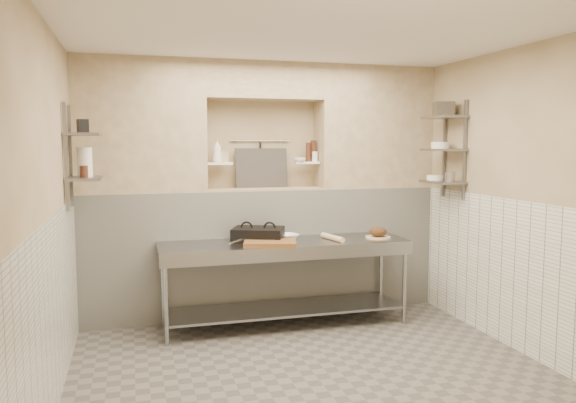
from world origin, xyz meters
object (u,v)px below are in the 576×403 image
object	(u,v)px
mixing_bowl	(288,237)
jug_left	(85,162)
panini_press	(258,234)
bowl_alcove	(300,160)
prep_table	(285,266)
bread_loaf	(378,232)
cutting_board	(270,243)
rolling_pin	(332,238)
bottle_soap	(217,151)

from	to	relation	value
mixing_bowl	jug_left	distance (m)	2.17
panini_press	bowl_alcove	size ratio (longest dim) A/B	4.34
prep_table	jug_left	size ratio (longest dim) A/B	9.68
panini_press	bread_loaf	world-z (taller)	panini_press
mixing_bowl	bowl_alcove	bearing A→B (deg)	56.79
panini_press	bread_loaf	bearing A→B (deg)	15.46
prep_table	panini_press	bearing A→B (deg)	156.59
jug_left	cutting_board	bearing A→B (deg)	-3.17
prep_table	jug_left	world-z (taller)	jug_left
rolling_pin	jug_left	size ratio (longest dim) A/B	1.43
bread_loaf	mixing_bowl	bearing A→B (deg)	168.97
prep_table	rolling_pin	world-z (taller)	rolling_pin
cutting_board	mixing_bowl	size ratio (longest dim) A/B	2.24
mixing_bowl	bread_loaf	world-z (taller)	bread_loaf
rolling_pin	bread_loaf	size ratio (longest dim) A/B	2.10
bowl_alcove	jug_left	world-z (taller)	jug_left
bread_loaf	prep_table	bearing A→B (deg)	177.31
rolling_pin	bread_loaf	xyz separation A→B (m)	(0.53, 0.01, 0.04)
bowl_alcove	prep_table	bearing A→B (deg)	-121.12
prep_table	bowl_alcove	world-z (taller)	bowl_alcove
panini_press	mixing_bowl	xyz separation A→B (m)	(0.33, 0.03, -0.04)
bread_loaf	jug_left	size ratio (longest dim) A/B	0.68
bottle_soap	panini_press	bearing A→B (deg)	-51.43
bread_loaf	bowl_alcove	distance (m)	1.19
prep_table	bowl_alcove	xyz separation A→B (m)	(0.31, 0.52, 1.09)
panini_press	rolling_pin	xyz separation A→B (m)	(0.77, -0.17, -0.04)
prep_table	cutting_board	world-z (taller)	cutting_board
mixing_bowl	bottle_soap	bearing A→B (deg)	148.47
cutting_board	bowl_alcove	world-z (taller)	bowl_alcove
prep_table	rolling_pin	distance (m)	0.58
rolling_pin	bottle_soap	world-z (taller)	bottle_soap
prep_table	bottle_soap	size ratio (longest dim) A/B	10.15
bottle_soap	bowl_alcove	size ratio (longest dim) A/B	1.79
mixing_bowl	prep_table	bearing A→B (deg)	-114.95
cutting_board	bottle_soap	xyz separation A→B (m)	(-0.42, 0.72, 0.92)
panini_press	bread_loaf	xyz separation A→B (m)	(1.29, -0.16, 0.00)
mixing_bowl	jug_left	bearing A→B (deg)	-174.22
bottle_soap	jug_left	distance (m)	1.46
bread_loaf	jug_left	bearing A→B (deg)	-179.72
bowl_alcove	bottle_soap	bearing A→B (deg)	177.55
cutting_board	bottle_soap	bearing A→B (deg)	120.15
panini_press	jug_left	xyz separation A→B (m)	(-1.67, -0.18, 0.78)
panini_press	rolling_pin	bearing A→B (deg)	10.23
cutting_board	mixing_bowl	xyz separation A→B (m)	(0.26, 0.30, 0.01)
cutting_board	jug_left	xyz separation A→B (m)	(-1.74, 0.10, 0.82)
mixing_bowl	panini_press	bearing A→B (deg)	-175.42
mixing_bowl	rolling_pin	distance (m)	0.48
bread_loaf	bottle_soap	bearing A→B (deg)	159.79
panini_press	bottle_soap	distance (m)	1.04
mixing_bowl	bowl_alcove	size ratio (longest dim) A/B	1.62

